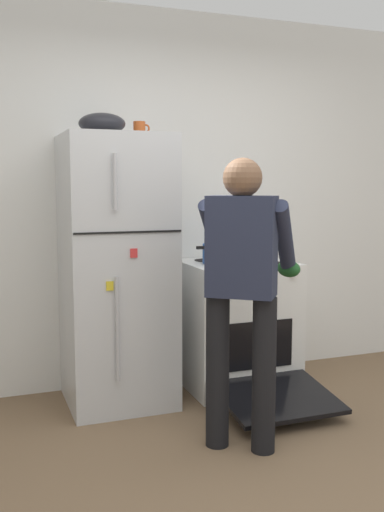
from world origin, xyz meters
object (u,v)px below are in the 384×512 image
object	(u,v)px
coffee_mug	(140,129)
pepper_mill	(262,243)
red_pot	(220,253)
stove_range	(238,326)
refrigerator	(117,271)
mixing_bowl	(102,124)
person_cook	(243,277)

from	to	relation	value
coffee_mug	pepper_mill	world-z (taller)	coffee_mug
red_pot	pepper_mill	bearing A→B (deg)	28.52
stove_range	red_pot	size ratio (longest dim) A/B	3.59
refrigerator	red_pot	distance (m)	0.73
coffee_mug	mixing_bowl	size ratio (longest dim) A/B	0.38
mixing_bowl	pepper_mill	bearing A→B (deg)	9.01
coffee_mug	pepper_mill	xyz separation A→B (m)	(1.00, 0.15, -0.81)
person_cook	pepper_mill	size ratio (longest dim) A/B	8.00
coffee_mug	person_cook	bearing A→B (deg)	-72.50
stove_range	red_pot	distance (m)	0.56
coffee_mug	mixing_bowl	distance (m)	0.27
stove_range	person_cook	xyz separation A→B (m)	(-0.39, -0.90, 0.51)
person_cook	red_pot	size ratio (longest dim) A/B	4.71
red_pot	coffee_mug	size ratio (longest dim) A/B	3.03
refrigerator	coffee_mug	bearing A→B (deg)	15.40
refrigerator	person_cook	size ratio (longest dim) A/B	1.11
refrigerator	mixing_bowl	distance (m)	0.96
refrigerator	person_cook	xyz separation A→B (m)	(0.49, -0.92, 0.07)
refrigerator	pepper_mill	bearing A→B (deg)	9.63
person_cook	pepper_mill	bearing A→B (deg)	58.17
person_cook	refrigerator	bearing A→B (deg)	118.00
stove_range	person_cook	distance (m)	1.11
refrigerator	person_cook	distance (m)	1.04
stove_range	mixing_bowl	xyz separation A→B (m)	(-0.96, 0.02, 1.40)
red_pot	mixing_bowl	size ratio (longest dim) A/B	1.14
red_pot	pepper_mill	xyz separation A→B (m)	(0.46, 0.25, 0.03)
person_cook	coffee_mug	xyz separation A→B (m)	(-0.30, 0.97, 0.87)
person_cook	red_pot	distance (m)	0.90
coffee_mug	mixing_bowl	bearing A→B (deg)	-169.22
person_cook	stove_range	bearing A→B (deg)	66.37
person_cook	pepper_mill	xyz separation A→B (m)	(0.69, 1.12, 0.06)
mixing_bowl	refrigerator	bearing A→B (deg)	-0.21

